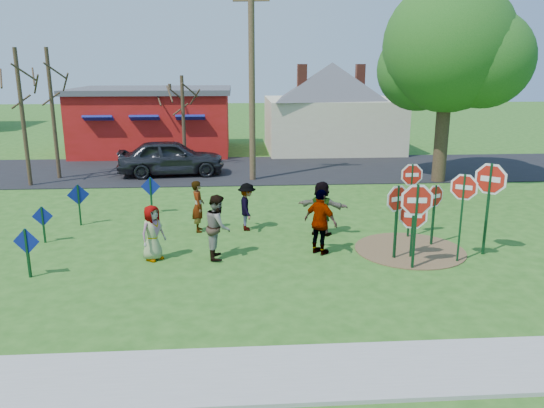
{
  "coord_description": "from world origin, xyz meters",
  "views": [
    {
      "loc": [
        -0.56,
        -15.38,
        5.3
      ],
      "look_at": [
        0.56,
        0.69,
        1.03
      ],
      "focal_mm": 35.0,
      "sensor_mm": 36.0,
      "label": 1
    }
  ],
  "objects": [
    {
      "name": "ground",
      "position": [
        0.0,
        0.0,
        0.0
      ],
      "size": [
        120.0,
        120.0,
        0.0
      ],
      "primitive_type": "plane",
      "color": "#275919",
      "rests_on": "ground"
    },
    {
      "name": "suv",
      "position": [
        -3.68,
        10.38,
        0.91
      ],
      "size": [
        5.25,
        2.52,
        1.73
      ],
      "primitive_type": "imported",
      "rotation": [
        0.0,
        0.0,
        1.67
      ],
      "color": "#292A2E",
      "rests_on": "road"
    },
    {
      "name": "person_d",
      "position": [
        -0.22,
        1.32,
        0.78
      ],
      "size": [
        0.64,
        1.04,
        1.57
      ],
      "primitive_type": "imported",
      "rotation": [
        0.0,
        0.0,
        1.63
      ],
      "color": "#39383E",
      "rests_on": "ground"
    },
    {
      "name": "blue_diamond_b",
      "position": [
        -6.43,
        0.46,
        0.71
      ],
      "size": [
        0.63,
        0.06,
        1.15
      ],
      "rotation": [
        0.0,
        0.0,
        0.03
      ],
      "color": "#0F3A1D",
      "rests_on": "ground"
    },
    {
      "name": "person_a",
      "position": [
        -2.89,
        -1.24,
        0.78
      ],
      "size": [
        0.88,
        0.9,
        1.57
      ],
      "primitive_type": "imported",
      "rotation": [
        0.0,
        0.0,
        0.85
      ],
      "color": "#4D649B",
      "rests_on": "ground"
    },
    {
      "name": "person_b",
      "position": [
        -1.8,
        1.3,
        0.84
      ],
      "size": [
        0.46,
        0.65,
        1.68
      ],
      "primitive_type": "imported",
      "rotation": [
        0.0,
        0.0,
        1.67
      ],
      "color": "#287F66",
      "rests_on": "ground"
    },
    {
      "name": "person_f",
      "position": [
        2.13,
        0.65,
        0.88
      ],
      "size": [
        1.7,
        1.13,
        1.75
      ],
      "primitive_type": "imported",
      "rotation": [
        0.0,
        0.0,
        2.73
      ],
      "color": "#214E2E",
      "rests_on": "ground"
    },
    {
      "name": "stop_sign_d",
      "position": [
        5.29,
        -0.61,
        1.4
      ],
      "size": [
        0.82,
        0.45,
        1.99
      ],
      "rotation": [
        0.0,
        0.0,
        0.49
      ],
      "color": "#0F3A1D",
      "rests_on": "ground"
    },
    {
      "name": "road",
      "position": [
        0.0,
        11.5,
        0.02
      ],
      "size": [
        120.0,
        7.5,
        0.04
      ],
      "primitive_type": "cube",
      "color": "black",
      "rests_on": "ground"
    },
    {
      "name": "blue_diamond_c",
      "position": [
        -5.84,
        2.24,
        0.88
      ],
      "size": [
        0.7,
        0.2,
        1.42
      ],
      "rotation": [
        0.0,
        0.0,
        0.25
      ],
      "color": "#0F3A1D",
      "rests_on": "ground"
    },
    {
      "name": "blue_diamond_a",
      "position": [
        -5.87,
        -2.31,
        0.81
      ],
      "size": [
        0.69,
        0.12,
        1.32
      ],
      "rotation": [
        0.0,
        0.0,
        -0.15
      ],
      "color": "#0F3A1D",
      "rests_on": "ground"
    },
    {
      "name": "red_building",
      "position": [
        -5.5,
        17.99,
        1.97
      ],
      "size": [
        9.4,
        7.69,
        3.9
      ],
      "color": "#9B170F",
      "rests_on": "ground"
    },
    {
      "name": "utility_pole",
      "position": [
        0.24,
        9.04,
        4.78
      ],
      "size": [
        2.21,
        0.5,
        9.08
      ],
      "rotation": [
        0.0,
        0.0,
        -0.17
      ],
      "color": "#4C3823",
      "rests_on": "ground"
    },
    {
      "name": "dirt_patch",
      "position": [
        4.5,
        -1.0,
        0.01
      ],
      "size": [
        3.2,
        3.2,
        0.03
      ],
      "primitive_type": "cylinder",
      "color": "brown",
      "rests_on": "ground"
    },
    {
      "name": "leafy_tree",
      "position": [
        8.96,
        8.09,
        5.73
      ],
      "size": [
        6.27,
        5.72,
        8.9
      ],
      "color": "#382819",
      "rests_on": "ground"
    },
    {
      "name": "stop_sign_e",
      "position": [
        4.33,
        -1.57,
        1.15
      ],
      "size": [
        1.05,
        0.31,
        1.79
      ],
      "rotation": [
        0.0,
        0.0,
        -0.27
      ],
      "color": "#0F3A1D",
      "rests_on": "ground"
    },
    {
      "name": "blue_diamond_d",
      "position": [
        -3.64,
        3.51,
        0.85
      ],
      "size": [
        0.71,
        0.11,
        1.38
      ],
      "rotation": [
        0.0,
        0.0,
        -0.13
      ],
      "color": "#0F3A1D",
      "rests_on": "ground"
    },
    {
      "name": "bare_tree_mid",
      "position": [
        -8.96,
        10.01,
        3.91
      ],
      "size": [
        1.8,
        1.8,
        6.04
      ],
      "color": "#382819",
      "rests_on": "ground"
    },
    {
      "name": "stop_sign_b",
      "position": [
        4.83,
        0.19,
        1.8
      ],
      "size": [
        0.93,
        0.06,
        2.48
      ],
      "rotation": [
        0.0,
        0.0,
        0.01
      ],
      "color": "#0F3A1D",
      "rests_on": "ground"
    },
    {
      "name": "cream_house",
      "position": [
        5.5,
        18.0,
        2.92
      ],
      "size": [
        9.4,
        9.4,
        6.5
      ],
      "color": "beige",
      "rests_on": "ground"
    },
    {
      "name": "stop_sign_a",
      "position": [
        4.11,
        -2.41,
        1.69
      ],
      "size": [
        1.14,
        0.12,
        2.46
      ],
      "rotation": [
        0.0,
        0.0,
        -0.09
      ],
      "color": "#0F3A1D",
      "rests_on": "ground"
    },
    {
      "name": "bare_tree_west",
      "position": [
        -9.76,
        8.5,
        3.87
      ],
      "size": [
        1.8,
        1.8,
        5.99
      ],
      "color": "#382819",
      "rests_on": "ground"
    },
    {
      "name": "stop_sign_g",
      "position": [
        3.84,
        -1.64,
        1.55
      ],
      "size": [
        0.92,
        0.44,
        2.24
      ],
      "rotation": [
        0.0,
        0.0,
        0.43
      ],
      "color": "#0F3A1D",
      "rests_on": "ground"
    },
    {
      "name": "stop_sign_c",
      "position": [
        5.51,
        -2.01,
        1.84
      ],
      "size": [
        0.85,
        0.51,
        2.61
      ],
      "rotation": [
        0.0,
        0.0,
        -0.53
      ],
      "color": "#0F3A1D",
      "rests_on": "ground"
    },
    {
      "name": "person_e",
      "position": [
        1.82,
        -1.11,
        0.95
      ],
      "size": [
        1.11,
        1.12,
        1.9
      ],
      "primitive_type": "imported",
      "rotation": [
        0.0,
        0.0,
        2.35
      ],
      "color": "#442A53",
      "rests_on": "ground"
    },
    {
      "name": "stop_sign_f",
      "position": [
        6.5,
        -1.46,
        2.0
      ],
      "size": [
        0.92,
        0.8,
        2.81
      ],
      "rotation": [
        0.0,
        0.0,
        -0.72
      ],
      "color": "#0F3A1D",
      "rests_on": "ground"
    },
    {
      "name": "bare_tree_extra",
      "position": [
        -4.09,
        14.61,
        2.75
      ],
      "size": [
        1.8,
        1.8,
        4.25
      ],
      "color": "#382819",
      "rests_on": "ground"
    },
    {
      "name": "sidewalk",
      "position": [
        0.0,
        -7.2,
        0.04
      ],
      "size": [
        22.0,
        1.8,
        0.08
      ],
      "primitive_type": "cube",
      "color": "#9E9E99",
      "rests_on": "ground"
    },
    {
      "name": "bare_tree_east",
      "position": [
        -3.2,
        12.32,
        3.07
      ],
      "size": [
        1.8,
        1.8,
        4.75
      ],
      "color": "#382819",
      "rests_on": "ground"
    },
    {
      "name": "person_c",
      "position": [
        -1.09,
        -1.2,
        0.91
      ],
      "size": [
        0.71,
        0.9,
        1.82
      ],
      "primitive_type": "imported",
      "rotation": [
        0.0,
        0.0,
        1.6
      ],
      "color": "brown",
      "rests_on": "ground"
    }
  ]
}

